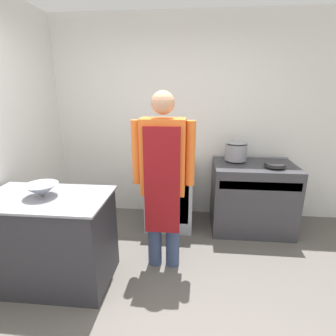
{
  "coord_description": "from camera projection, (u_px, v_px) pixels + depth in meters",
  "views": [
    {
      "loc": [
        0.28,
        -1.46,
        1.78
      ],
      "look_at": [
        0.03,
        1.17,
        0.97
      ],
      "focal_mm": 28.0,
      "sensor_mm": 36.0,
      "label": 1
    }
  ],
  "objects": [
    {
      "name": "wall_back",
      "position": [
        173.0,
        121.0,
        3.6
      ],
      "size": [
        8.0,
        0.05,
        2.7
      ],
      "color": "white",
      "rests_on": "ground_plane"
    },
    {
      "name": "wall_left",
      "position": [
        2.0,
        132.0,
        2.64
      ],
      "size": [
        0.05,
        8.0,
        2.7
      ],
      "color": "white",
      "rests_on": "ground_plane"
    },
    {
      "name": "prep_counter",
      "position": [
        51.0,
        240.0,
        2.42
      ],
      "size": [
        1.12,
        0.66,
        0.87
      ],
      "color": "#2D2D33",
      "rests_on": "ground_plane"
    },
    {
      "name": "stove",
      "position": [
        252.0,
        197.0,
        3.37
      ],
      "size": [
        1.0,
        0.68,
        0.89
      ],
      "color": "#38383D",
      "rests_on": "ground_plane"
    },
    {
      "name": "fridge_unit",
      "position": [
        170.0,
        195.0,
        3.51
      ],
      "size": [
        0.6,
        0.67,
        0.81
      ],
      "color": "#A8ADB2",
      "rests_on": "ground_plane"
    },
    {
      "name": "person_cook",
      "position": [
        163.0,
        174.0,
        2.48
      ],
      "size": [
        0.59,
        0.24,
        1.76
      ],
      "color": "#38476B",
      "rests_on": "ground_plane"
    },
    {
      "name": "mixing_bowl",
      "position": [
        42.0,
        190.0,
        2.29
      ],
      "size": [
        0.29,
        0.29,
        0.11
      ],
      "color": "gray",
      "rests_on": "prep_counter"
    },
    {
      "name": "stock_pot",
      "position": [
        236.0,
        150.0,
        3.33
      ],
      "size": [
        0.27,
        0.27,
        0.25
      ],
      "color": "gray",
      "rests_on": "stove"
    },
    {
      "name": "saute_pan",
      "position": [
        275.0,
        165.0,
        3.1
      ],
      "size": [
        0.25,
        0.25,
        0.04
      ],
      "color": "#262628",
      "rests_on": "stove"
    }
  ]
}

